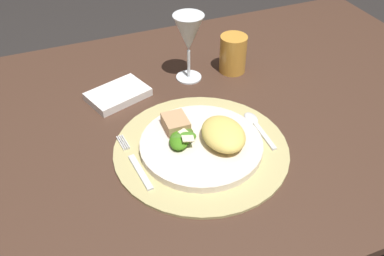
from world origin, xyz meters
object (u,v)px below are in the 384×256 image
Objects in this scene: dinner_plate at (201,145)px; fork at (136,164)px; spoon at (255,124)px; napkin at (118,94)px; wine_glass at (189,35)px; amber_tumbler at (233,54)px; dining_table at (209,163)px.

dinner_plate is 0.14m from fork.
spoon is 0.95× the size of napkin.
wine_glass is 1.75× the size of amber_tumbler.
spoon is at bearing -75.40° from wine_glass.
amber_tumbler reaches higher than fork.
spoon reaches higher than fork.
wine_glass is at bearing 73.65° from dinner_plate.
fork is 0.24m from napkin.
amber_tumbler is (0.06, 0.23, 0.04)m from spoon.
dinner_plate is 0.27m from napkin.
dining_table is 0.32m from wine_glass.
spoon is 0.27m from wine_glass.
spoon is (0.28, 0.02, 0.00)m from fork.
wine_glass reaches higher than spoon.
spoon is at bearing 10.23° from dinner_plate.
amber_tumbler is (0.33, 0.25, 0.04)m from fork.
dinner_plate is at bearing -65.53° from napkin.
dinner_plate is 1.48× the size of fork.
dinner_plate is at bearing -169.77° from spoon.
wine_glass reaches higher than amber_tumbler.
dinner_plate is 0.29m from wine_glass.
dinner_plate reaches higher than napkin.
wine_glass is 0.14m from amber_tumbler.
fork is (-0.21, -0.11, 0.17)m from dining_table.
napkin is at bearing -178.22° from amber_tumbler.
wine_glass is at bearing 5.42° from napkin.
dinner_plate reaches higher than spoon.
napkin reaches higher than spoon.
napkin is at bearing -174.58° from wine_glass.
wine_glass reaches higher than napkin.
wine_glass reaches higher than dinner_plate.
dinner_plate is (-0.07, -0.11, 0.18)m from dining_table.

